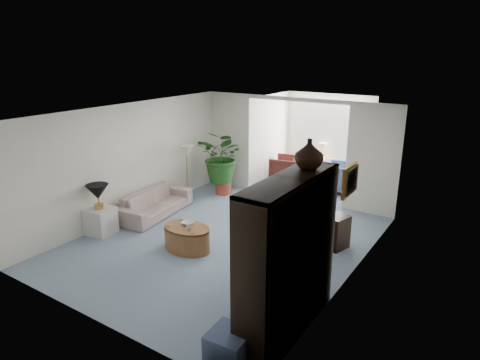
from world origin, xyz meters
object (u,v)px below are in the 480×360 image
Objects in this scene: coffee_cup at (189,228)px; ottoman at (229,346)px; coffee_table at (187,238)px; sofa at (155,203)px; end_table at (101,221)px; coffee_bowl at (188,223)px; sunroom_table at (322,170)px; wingback_chair at (292,222)px; entertainment_cabinet at (288,256)px; cabinet_urn at (309,154)px; sunroom_chair_blue at (338,177)px; plant_pot at (223,188)px; floor_lamp at (186,151)px; sunroom_chair_maroon at (286,169)px; side_table_dark at (332,230)px; table_lamp at (98,192)px; framed_picture at (351,180)px.

coffee_cup is 0.20× the size of ottoman.
sofa is at bearing 151.29° from coffee_table.
end_table is 1.14× the size of ottoman.
sunroom_table is (0.40, 5.41, -0.20)m from coffee_bowl.
wingback_chair is 2.67m from entertainment_cabinet.
cabinet_urn reaches higher than sofa.
sunroom_chair_blue is (-1.50, 5.80, -0.67)m from entertainment_cabinet.
sunroom_chair_blue is at bearing 104.50° from entertainment_cabinet.
entertainment_cabinet is 5.64m from plant_pot.
sunroom_chair_maroon is (1.31, 2.70, -0.89)m from floor_lamp.
sunroom_chair_maroon is at bearing -26.54° from sofa.
floor_lamp is 0.91× the size of cabinet_urn.
cabinet_urn is (2.65, -0.64, 1.82)m from coffee_bowl.
side_table_dark is 3.61m from ottoman.
coffee_table reaches higher than plant_pot.
coffee_table is at bearing 36.63° from wingback_chair.
coffee_table is 1.50× the size of side_table_dark.
entertainment_cabinet is 5.35× the size of cabinet_urn.
cabinet_urn is (4.51, -0.13, 1.41)m from table_lamp.
sunroom_chair_blue is (-1.11, 3.15, 0.07)m from side_table_dark.
sunroom_chair_maroon is at bearing 112.03° from ottoman.
framed_picture is 0.24× the size of entertainment_cabinet.
sofa is 20.72× the size of coffee_cup.
coffee_table is 1.99× the size of ottoman.
end_table is at bearing 22.47° from wingback_chair.
plant_pot is 0.47× the size of sunroom_chair_blue.
coffee_table is at bearing 168.23° from cabinet_urn.
side_table_dark is (4.11, 2.03, 0.05)m from end_table.
table_lamp reaches higher than coffee_table.
framed_picture reaches higher than end_table.
cabinet_urn is (2.45, -0.44, 1.81)m from coffee_cup.
plant_pot is (0.63, 3.37, -0.73)m from table_lamp.
end_table is (-0.20, -1.35, -0.01)m from sofa.
sunroom_chair_maroon reaches higher than end_table.
ottoman is at bearing -53.88° from plant_pot.
wingback_chair is at bearing 37.86° from coffee_bowl.
entertainment_cabinet is at bearing -98.32° from framed_picture.
end_table reaches higher than coffee_bowl.
ottoman is at bearing -40.45° from coffee_table.
sofa is 2.07m from plant_pot.
coffee_table is at bearing -66.69° from plant_pot.
sunroom_chair_blue is 1.07m from sunroom_table.
entertainment_cabinet is (2.65, -1.14, 0.57)m from coffee_bowl.
table_lamp is 0.69× the size of side_table_dark.
cabinet_urn is 2.57m from ottoman.
cabinet_urn is at bearing -13.61° from coffee_bowl.
sofa is 0.92× the size of entertainment_cabinet.
sofa is 1.49m from table_lamp.
coffee_bowl is (1.66, -0.83, 0.20)m from sofa.
sunroom_chair_blue is 1.54× the size of sunroom_table.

